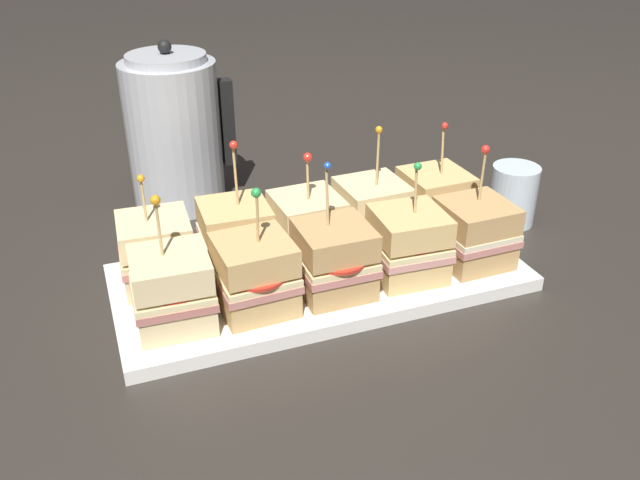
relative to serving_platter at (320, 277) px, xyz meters
name	(u,v)px	position (x,y,z in m)	size (l,w,h in m)	color
ground_plane	(320,283)	(0.00, 0.00, -0.01)	(6.00, 6.00, 0.00)	#2D2823
serving_platter	(320,277)	(0.00, 0.00, 0.00)	(0.52, 0.23, 0.02)	white
sandwich_front_far_left	(172,290)	(-0.19, -0.05, 0.05)	(0.09, 0.09, 0.16)	beige
sandwich_front_left	(255,275)	(-0.10, -0.05, 0.05)	(0.09, 0.09, 0.15)	tan
sandwich_front_center	(332,260)	(0.00, -0.05, 0.05)	(0.09, 0.09, 0.17)	tan
sandwich_front_right	(408,245)	(0.10, -0.05, 0.05)	(0.09, 0.09, 0.15)	tan
sandwich_front_far_right	(475,233)	(0.20, -0.05, 0.05)	(0.09, 0.09, 0.16)	tan
sandwich_back_far_left	(156,252)	(-0.20, 0.05, 0.05)	(0.09, 0.09, 0.15)	beige
sandwich_back_left	(236,237)	(-0.10, 0.05, 0.05)	(0.09, 0.09, 0.17)	tan
sandwich_back_center	(306,226)	(0.00, 0.05, 0.05)	(0.09, 0.09, 0.15)	beige
sandwich_back_right	(372,213)	(0.09, 0.05, 0.05)	(0.09, 0.09, 0.17)	beige
sandwich_back_far_right	(434,202)	(0.19, 0.05, 0.05)	(0.09, 0.09, 0.16)	tan
kettle_steel	(175,133)	(-0.12, 0.31, 0.11)	(0.16, 0.14, 0.26)	#B7BABF
drinking_glass	(513,195)	(0.33, 0.06, 0.04)	(0.07, 0.07, 0.09)	silver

